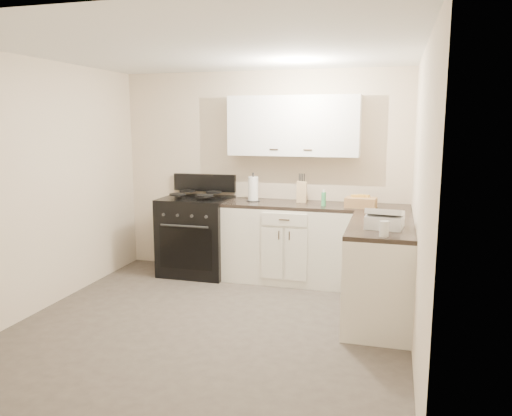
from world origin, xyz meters
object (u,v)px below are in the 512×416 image
(stove, at_px, (197,237))
(wicker_basket, at_px, (361,202))
(paper_towel, at_px, (253,189))
(knife_block, at_px, (302,192))
(countertop_grill, at_px, (385,221))

(stove, xyz_separation_m, wicker_basket, (2.00, -0.05, 0.54))
(paper_towel, height_order, wicker_basket, paper_towel)
(knife_block, distance_m, paper_towel, 0.59)
(stove, relative_size, paper_towel, 3.42)
(stove, height_order, paper_towel, paper_towel)
(paper_towel, bearing_deg, countertop_grill, -36.95)
(stove, height_order, wicker_basket, wicker_basket)
(wicker_basket, bearing_deg, knife_block, 165.00)
(stove, height_order, knife_block, knife_block)
(stove, distance_m, countertop_grill, 2.60)
(knife_block, distance_m, wicker_basket, 0.74)
(stove, distance_m, knife_block, 1.44)
(paper_towel, xyz_separation_m, countertop_grill, (1.57, -1.18, -0.09))
(wicker_basket, xyz_separation_m, countertop_grill, (0.28, -1.06, 0.00))
(stove, bearing_deg, wicker_basket, -1.53)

